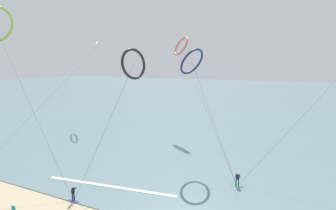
{
  "coord_description": "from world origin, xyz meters",
  "views": [
    {
      "loc": [
        15.76,
        -12.77,
        14.62
      ],
      "look_at": [
        0.0,
        21.06,
        8.5
      ],
      "focal_mm": 27.86,
      "sensor_mm": 36.0,
      "label": 1
    }
  ],
  "objects_px": {
    "surfer_emerald": "(237,180)",
    "kite_navy": "(192,62)",
    "kite_coral": "(181,46)",
    "kite_ivory": "(92,52)",
    "surfer_cobalt": "(73,195)",
    "kite_charcoal": "(134,64)"
  },
  "relations": [
    {
      "from": "kite_navy",
      "to": "kite_charcoal",
      "type": "height_order",
      "value": "kite_navy"
    },
    {
      "from": "surfer_emerald",
      "to": "kite_navy",
      "type": "height_order",
      "value": "kite_navy"
    },
    {
      "from": "surfer_cobalt",
      "to": "kite_coral",
      "type": "height_order",
      "value": "kite_coral"
    },
    {
      "from": "kite_ivory",
      "to": "kite_coral",
      "type": "distance_m",
      "value": 21.29
    },
    {
      "from": "kite_navy",
      "to": "kite_charcoal",
      "type": "relative_size",
      "value": 1.02
    },
    {
      "from": "surfer_cobalt",
      "to": "kite_charcoal",
      "type": "distance_m",
      "value": 16.27
    },
    {
      "from": "kite_navy",
      "to": "kite_ivory",
      "type": "bearing_deg",
      "value": -93.76
    },
    {
      "from": "kite_navy",
      "to": "kite_charcoal",
      "type": "xyz_separation_m",
      "value": [
        -4.28,
        -9.22,
        -0.29
      ]
    },
    {
      "from": "surfer_emerald",
      "to": "surfer_cobalt",
      "type": "bearing_deg",
      "value": 19.5
    },
    {
      "from": "surfer_cobalt",
      "to": "kite_ivory",
      "type": "height_order",
      "value": "kite_ivory"
    },
    {
      "from": "surfer_cobalt",
      "to": "kite_charcoal",
      "type": "xyz_separation_m",
      "value": [
        2.36,
        8.61,
        13.6
      ]
    },
    {
      "from": "kite_ivory",
      "to": "surfer_emerald",
      "type": "bearing_deg",
      "value": 20.69
    },
    {
      "from": "kite_ivory",
      "to": "kite_charcoal",
      "type": "distance_m",
      "value": 32.56
    },
    {
      "from": "surfer_cobalt",
      "to": "kite_ivory",
      "type": "bearing_deg",
      "value": 23.25
    },
    {
      "from": "kite_navy",
      "to": "surfer_cobalt",
      "type": "bearing_deg",
      "value": -1.96
    },
    {
      "from": "surfer_cobalt",
      "to": "kite_navy",
      "type": "distance_m",
      "value": 23.55
    },
    {
      "from": "surfer_emerald",
      "to": "surfer_cobalt",
      "type": "distance_m",
      "value": 18.54
    },
    {
      "from": "kite_navy",
      "to": "kite_charcoal",
      "type": "distance_m",
      "value": 10.17
    },
    {
      "from": "surfer_cobalt",
      "to": "kite_ivory",
      "type": "relative_size",
      "value": 0.06
    },
    {
      "from": "surfer_emerald",
      "to": "surfer_cobalt",
      "type": "xyz_separation_m",
      "value": [
        -15.12,
        -10.73,
        0.0
      ]
    },
    {
      "from": "kite_coral",
      "to": "kite_ivory",
      "type": "bearing_deg",
      "value": -130.03
    },
    {
      "from": "surfer_cobalt",
      "to": "kite_coral",
      "type": "relative_size",
      "value": 0.07
    }
  ]
}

